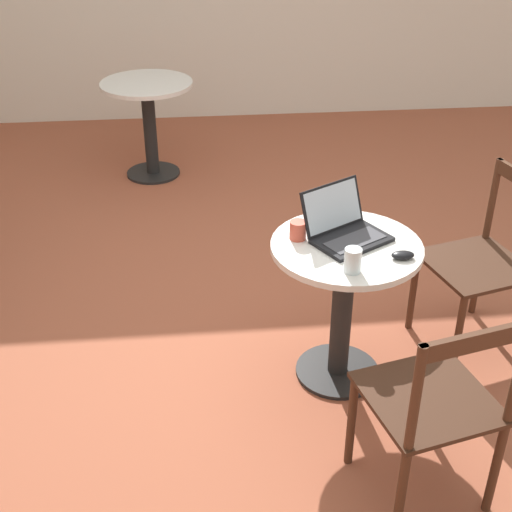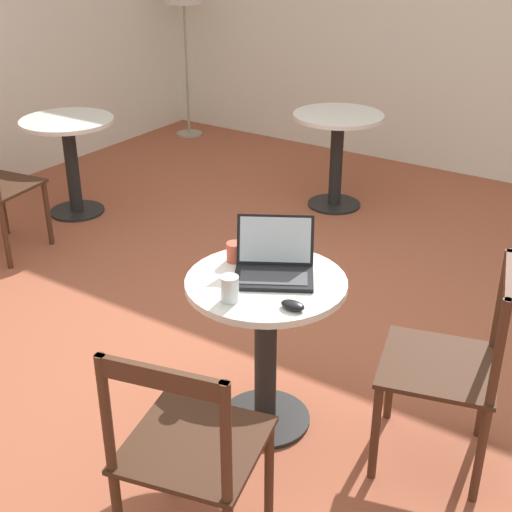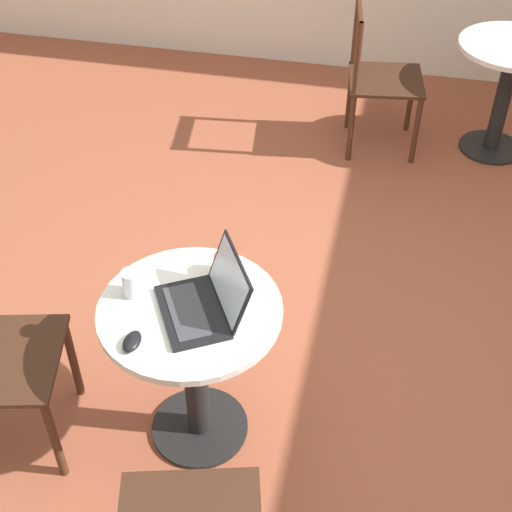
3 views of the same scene
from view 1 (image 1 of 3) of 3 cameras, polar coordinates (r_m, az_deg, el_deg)
ground_plane at (r=4.02m, az=0.14°, el=-4.29°), size 16.00×16.00×0.00m
cafe_table_near at (r=3.30m, az=7.03°, el=-2.30°), size 0.68×0.68×0.73m
cafe_table_mid at (r=5.50m, az=-8.60°, el=11.46°), size 0.68×0.68×0.73m
chair_near_left at (r=2.80m, az=14.10°, el=-11.55°), size 0.55×0.55×0.92m
chair_near_front at (r=3.71m, az=17.75°, el=-0.54°), size 0.56×0.56×0.92m
laptop at (r=3.22m, az=7.17°, el=2.15°), size 0.41×0.43×0.22m
mouse at (r=3.12m, az=11.67°, el=0.07°), size 0.06×0.10×0.03m
mug at (r=3.20m, az=3.36°, el=2.10°), size 0.11×0.07×0.09m
drinking_glass at (r=2.97m, az=7.75°, el=-0.35°), size 0.07×0.07×0.11m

